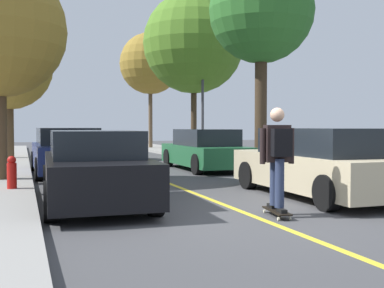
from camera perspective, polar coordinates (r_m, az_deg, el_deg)
ground at (r=7.90m, az=7.43°, el=-8.60°), size 80.00×80.00×0.00m
center_line at (r=11.57m, az=-1.65°, el=-5.16°), size 0.12×39.20×0.01m
parked_car_left_nearest at (r=9.23m, az=-11.63°, el=-2.82°), size 2.00×4.61×1.39m
parked_car_left_near at (r=15.09m, az=-14.75°, el=-0.87°), size 2.05×4.63×1.42m
parked_car_right_nearest at (r=10.24m, az=14.98°, el=-2.24°), size 1.95×4.58×1.43m
parked_car_right_near at (r=16.12m, az=1.51°, el=-0.75°), size 1.86×4.52×1.37m
street_tree_left_near at (r=21.77m, az=-21.19°, el=8.69°), size 3.73×3.73×5.76m
street_tree_right_nearest at (r=16.81m, az=8.29°, el=15.40°), size 3.55×3.55×7.02m
street_tree_right_near at (r=22.86m, az=0.22°, el=11.99°), size 4.76×4.76×7.64m
street_tree_right_far at (r=30.52m, az=-5.01°, el=9.56°), size 3.86×3.86×7.23m
fire_hydrant at (r=10.87m, az=-20.76°, el=-3.20°), size 0.20×0.20×0.70m
streetlamp at (r=21.28m, az=1.28°, el=7.42°), size 0.36×0.24×5.78m
skateboard at (r=7.95m, az=10.10°, el=-7.91°), size 0.36×0.86×0.10m
skateboarder at (r=7.81m, az=10.23°, el=-1.02°), size 0.59×0.71×1.67m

